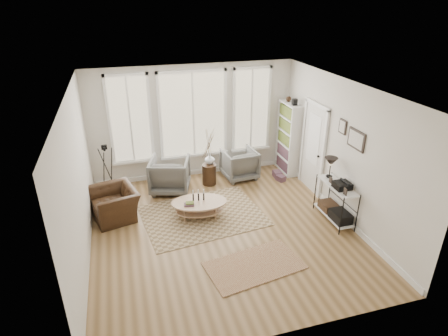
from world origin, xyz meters
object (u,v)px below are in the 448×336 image
object	(u,v)px
armchair_left	(170,175)
side_table	(209,158)
accent_chair	(115,203)
bookcase	(288,138)
coffee_table	(199,205)
armchair_right	(239,164)
low_shelf	(336,199)

from	to	relation	value
armchair_left	side_table	size ratio (longest dim) A/B	0.63
side_table	accent_chair	size ratio (longest dim) A/B	1.46
bookcase	armchair_left	world-z (taller)	bookcase
coffee_table	bookcase	bearing A→B (deg)	30.11
armchair_right	accent_chair	world-z (taller)	armchair_right
coffee_table	side_table	distance (m)	1.63
accent_chair	armchair_right	bearing A→B (deg)	94.16
coffee_table	accent_chair	world-z (taller)	accent_chair
bookcase	armchair_right	distance (m)	1.47
low_shelf	side_table	xyz separation A→B (m)	(-2.15, 2.36, 0.20)
bookcase	accent_chair	bearing A→B (deg)	-166.08
low_shelf	armchair_right	bearing A→B (deg)	117.53
side_table	bookcase	bearing A→B (deg)	4.14
armchair_right	side_table	bearing A→B (deg)	3.96
bookcase	low_shelf	xyz separation A→B (m)	(-0.06, -2.52, -0.44)
armchair_left	armchair_right	world-z (taller)	armchair_left
armchair_left	armchair_right	size ratio (longest dim) A/B	1.10
accent_chair	bookcase	bearing A→B (deg)	88.95
armchair_left	accent_chair	world-z (taller)	armchair_left
low_shelf	accent_chair	distance (m)	4.69
low_shelf	armchair_right	world-z (taller)	low_shelf
bookcase	side_table	distance (m)	2.23
coffee_table	armchair_right	bearing A→B (deg)	48.03
coffee_table	side_table	xyz separation A→B (m)	(0.59, 1.46, 0.42)
low_shelf	coffee_table	world-z (taller)	low_shelf
armchair_right	side_table	xyz separation A→B (m)	(-0.85, -0.14, 0.33)
low_shelf	accent_chair	bearing A→B (deg)	162.66
low_shelf	armchair_left	world-z (taller)	low_shelf
side_table	armchair_left	bearing A→B (deg)	-175.17
bookcase	armchair_left	size ratio (longest dim) A/B	2.20
low_shelf	armchair_left	size ratio (longest dim) A/B	1.39
bookcase	accent_chair	size ratio (longest dim) A/B	2.03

